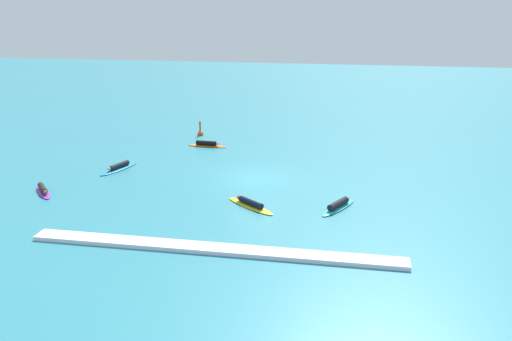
# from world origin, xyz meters

# --- Properties ---
(ground_plane) EXTENTS (120.00, 120.00, 0.00)m
(ground_plane) POSITION_xyz_m (0.00, 0.00, 0.00)
(ground_plane) COLOR teal
(ground_plane) RESTS_ON ground
(surfer_on_blue_board) EXTENTS (1.63, 3.27, 0.40)m
(surfer_on_blue_board) POSITION_xyz_m (-8.68, 0.28, 0.13)
(surfer_on_blue_board) COLOR #1E8CD1
(surfer_on_blue_board) RESTS_ON ground_plane
(surfer_on_purple_board) EXTENTS (2.14, 2.37, 0.40)m
(surfer_on_purple_board) POSITION_xyz_m (-10.95, -4.50, 0.15)
(surfer_on_purple_board) COLOR purple
(surfer_on_purple_board) RESTS_ON ground_plane
(surfer_on_yellow_board) EXTENTS (3.00, 2.54, 0.39)m
(surfer_on_yellow_board) POSITION_xyz_m (0.53, -4.54, 0.14)
(surfer_on_yellow_board) COLOR yellow
(surfer_on_yellow_board) RESTS_ON ground_plane
(surfer_on_teal_board) EXTENTS (1.89, 2.88, 0.45)m
(surfer_on_teal_board) POSITION_xyz_m (4.95, -4.02, 0.17)
(surfer_on_teal_board) COLOR #33C6CC
(surfer_on_teal_board) RESTS_ON ground_plane
(surfer_on_orange_board) EXTENTS (2.87, 0.87, 0.41)m
(surfer_on_orange_board) POSITION_xyz_m (-4.77, 6.64, 0.15)
(surfer_on_orange_board) COLOR orange
(surfer_on_orange_board) RESTS_ON ground_plane
(marker_buoy) EXTENTS (0.46, 0.46, 1.22)m
(marker_buoy) POSITION_xyz_m (-6.16, 9.76, 0.20)
(marker_buoy) COLOR #E55119
(marker_buoy) RESTS_ON ground_plane
(wave_crest) EXTENTS (16.00, 0.90, 0.18)m
(wave_crest) POSITION_xyz_m (0.00, -9.85, 0.09)
(wave_crest) COLOR white
(wave_crest) RESTS_ON ground_plane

